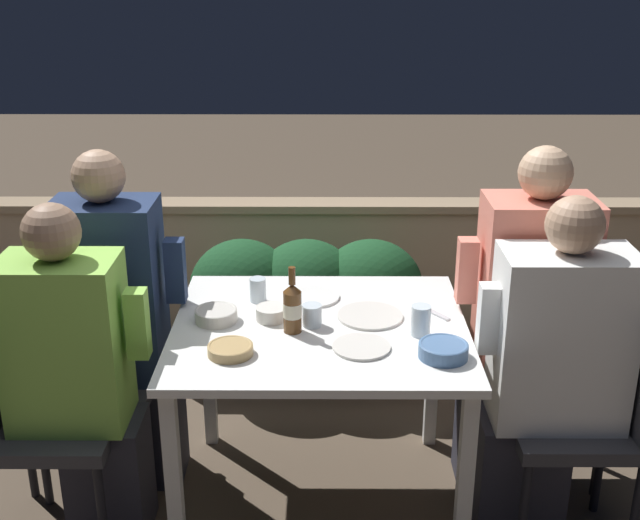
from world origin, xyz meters
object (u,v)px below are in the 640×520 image
(chair_left_near, at_px, (25,401))
(beer_bottle, at_px, (292,307))
(chair_left_far, at_px, (74,356))
(potted_plant, at_px, (590,321))
(person_white_polo, at_px, (548,374))
(chair_right_near, at_px, (602,400))
(chair_right_far, at_px, (570,361))
(person_green_blouse, at_px, (79,378))
(person_coral_top, at_px, (522,324))
(person_navy_jumper, at_px, (121,322))

(chair_left_near, distance_m, beer_bottle, 0.98)
(chair_left_far, bearing_deg, beer_bottle, -14.73)
(chair_left_near, height_order, potted_plant, chair_left_near)
(chair_left_near, bearing_deg, person_white_polo, 0.63)
(chair_right_near, bearing_deg, chair_right_far, 96.02)
(person_green_blouse, distance_m, person_coral_top, 1.61)
(potted_plant, bearing_deg, person_white_polo, -117.88)
(chair_right_near, distance_m, person_white_polo, 0.22)
(chair_left_near, relative_size, chair_left_far, 1.00)
(beer_bottle, bearing_deg, chair_left_far, 165.27)
(chair_left_near, bearing_deg, person_navy_jumper, 51.29)
(person_coral_top, height_order, beer_bottle, person_coral_top)
(person_green_blouse, distance_m, chair_left_far, 0.37)
(person_navy_jumper, bearing_deg, beer_bottle, -18.84)
(person_green_blouse, bearing_deg, potted_plant, 21.09)
(chair_right_near, xyz_separation_m, person_white_polo, (-0.20, -0.00, 0.10))
(chair_left_far, height_order, person_white_polo, person_white_polo)
(person_green_blouse, relative_size, chair_left_far, 1.42)
(chair_right_far, bearing_deg, chair_right_near, -83.98)
(person_navy_jumper, height_order, chair_right_near, person_navy_jumper)
(chair_left_far, bearing_deg, person_green_blouse, -69.11)
(person_navy_jumper, bearing_deg, chair_right_far, -0.99)
(chair_right_far, bearing_deg, potted_plant, 63.84)
(person_white_polo, relative_size, chair_right_far, 1.44)
(chair_right_near, bearing_deg, person_navy_jumper, 169.72)
(potted_plant, bearing_deg, chair_left_near, -160.67)
(chair_right_near, relative_size, chair_right_far, 1.00)
(potted_plant, bearing_deg, chair_right_far, -116.16)
(person_navy_jumper, height_order, chair_right_far, person_navy_jumper)
(beer_bottle, bearing_deg, person_white_polo, -5.84)
(chair_right_far, bearing_deg, beer_bottle, -169.40)
(person_coral_top, bearing_deg, chair_left_far, 179.02)
(chair_left_far, bearing_deg, potted_plant, 11.61)
(person_navy_jumper, bearing_deg, person_coral_top, -1.11)
(chair_left_near, xyz_separation_m, person_white_polo, (1.80, 0.02, 0.10))
(person_navy_jumper, relative_size, potted_plant, 1.71)
(chair_right_far, xyz_separation_m, potted_plant, (0.23, 0.47, -0.05))
(chair_right_far, bearing_deg, person_coral_top, -180.00)
(person_white_polo, bearing_deg, chair_right_near, 0.00)
(person_navy_jumper, xyz_separation_m, chair_right_near, (1.74, -0.31, -0.14))
(potted_plant, bearing_deg, person_green_blouse, -158.91)
(chair_left_far, xyz_separation_m, person_white_polo, (1.73, -0.31, 0.10))
(chair_left_near, relative_size, person_green_blouse, 0.71)
(chair_left_near, distance_m, person_white_polo, 1.81)
(chair_left_near, height_order, person_green_blouse, person_green_blouse)
(person_green_blouse, relative_size, chair_right_near, 1.42)
(person_green_blouse, xyz_separation_m, person_white_polo, (1.61, 0.02, 0.01))
(person_green_blouse, xyz_separation_m, chair_right_near, (1.80, 0.02, -0.09))
(person_white_polo, bearing_deg, person_navy_jumper, 168.43)
(person_white_polo, height_order, beer_bottle, person_white_polo)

